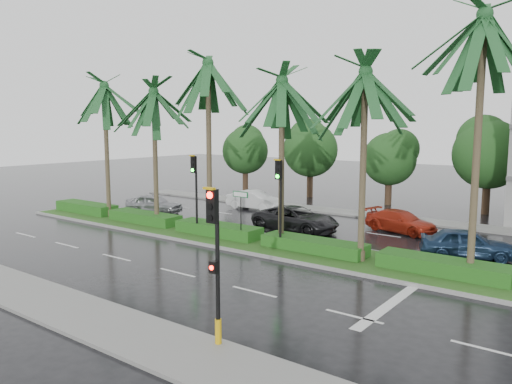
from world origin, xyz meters
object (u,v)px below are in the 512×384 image
Objects in this scene: signal_median_left at (195,183)px; car_blue at (467,243)px; signal_near at (215,260)px; car_white at (254,200)px; car_darkgrey at (296,219)px; car_red at (401,222)px; car_silver at (154,204)px; street_sign at (241,204)px.

signal_median_left reaches higher than car_blue.
signal_near is 23.09m from car_white.
signal_median_left is (-10.00, 9.69, 0.49)m from signal_near.
car_darkgrey is 1.20× the size of car_red.
signal_near is 1.04× the size of car_white.
signal_near is at bearing -146.99° from car_silver.
car_white is at bearing 55.32° from car_darkgrey.
street_sign reaches higher than car_blue.
car_white is 0.97× the size of car_red.
car_red is (16.00, 4.28, -0.05)m from car_silver.
signal_median_left is at bearing 147.16° from car_red.
car_silver is 0.95× the size of car_white.
signal_median_left reaches higher than car_silver.
car_darkgrey is at bearing 53.09° from signal_median_left.
signal_near is at bearing -54.66° from street_sign.
car_darkgrey is at bearing 137.57° from car_red.
signal_median_left is 3.13m from street_sign.
signal_near is 13.93m from signal_median_left.
car_blue is at bearing -91.40° from car_darkgrey.
signal_median_left is 1.68× the size of street_sign.
signal_near is 1.10× the size of car_silver.
street_sign reaches higher than car_darkgrey.
car_blue is (10.00, 4.09, -1.43)m from street_sign.
car_blue is at bearing -115.52° from car_red.
car_white is at bearing 51.44° from car_blue.
car_darkgrey is at bearing 66.59° from car_blue.
street_sign is at bearing 3.47° from signal_median_left.
car_red is (5.00, 3.32, -0.09)m from car_darkgrey.
car_white is (-3.00, 9.31, -2.31)m from signal_median_left.
car_white is 16.77m from car_blue.
car_silver is at bearing 70.51° from car_blue.
car_darkgrey is (3.50, 4.66, -2.29)m from signal_median_left.
car_blue reaches higher than car_silver.
car_silver is 0.97× the size of car_blue.
signal_median_left is 0.85× the size of car_darkgrey.
signal_near is 0.85× the size of car_darkgrey.
car_blue is (9.50, -0.38, -0.02)m from car_darkgrey.
car_white is 11.58m from car_red.
signal_near is at bearing -154.71° from car_darkgrey.
signal_near is 1.00× the size of signal_median_left.
signal_median_left is 8.68m from car_silver.
signal_near is at bearing -44.09° from signal_median_left.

